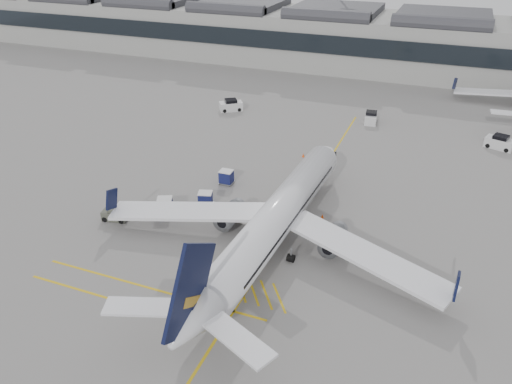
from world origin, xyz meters
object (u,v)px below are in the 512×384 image
at_px(airliner_main, 275,220).
at_px(ramp_agent_b, 249,214).
at_px(ramp_agent_a, 276,200).
at_px(baggage_cart_a, 250,214).
at_px(pushback_tug, 115,214).
at_px(belt_loader, 245,216).

relative_size(airliner_main, ramp_agent_b, 24.11).
bearing_deg(ramp_agent_a, baggage_cart_a, -128.87).
height_order(ramp_agent_a, pushback_tug, ramp_agent_a).
bearing_deg(pushback_tug, ramp_agent_a, 20.18).
distance_m(ramp_agent_b, pushback_tug, 14.58).
xyz_separation_m(airliner_main, pushback_tug, (-17.79, -1.62, -2.33)).
bearing_deg(belt_loader, ramp_agent_a, 55.92).
height_order(baggage_cart_a, pushback_tug, baggage_cart_a).
height_order(airliner_main, ramp_agent_b, airliner_main).
bearing_deg(ramp_agent_b, belt_loader, 10.67).
relative_size(airliner_main, pushback_tug, 13.17).
xyz_separation_m(airliner_main, belt_loader, (-4.60, 3.34, -2.44)).
relative_size(ramp_agent_a, pushback_tug, 0.57).
height_order(belt_loader, ramp_agent_b, belt_loader).
height_order(airliner_main, pushback_tug, airliner_main).
distance_m(airliner_main, pushback_tug, 18.01).
distance_m(baggage_cart_a, ramp_agent_b, 0.26).
distance_m(baggage_cart_a, ramp_agent_a, 4.34).
xyz_separation_m(ramp_agent_a, ramp_agent_b, (-1.60, -3.96, -0.03)).
bearing_deg(airliner_main, ramp_agent_a, 111.47).
bearing_deg(airliner_main, pushback_tug, -172.08).
distance_m(airliner_main, ramp_agent_a, 8.17).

